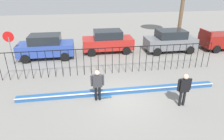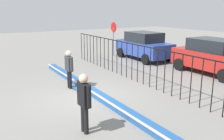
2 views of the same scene
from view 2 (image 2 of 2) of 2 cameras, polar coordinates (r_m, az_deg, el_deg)
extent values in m
plane|color=gray|center=(10.20, -6.56, -5.93)|extent=(60.00, 60.00, 0.00)
cube|color=#235699|center=(10.32, -4.47, -4.98)|extent=(11.00, 0.36, 0.22)
cylinder|color=#B2B2B7|center=(10.22, -5.39, -4.55)|extent=(11.00, 0.09, 0.09)
cylinder|color=black|center=(17.42, -7.04, 5.44)|extent=(0.04, 0.04, 1.82)
cylinder|color=black|center=(17.00, -6.40, 5.25)|extent=(0.04, 0.04, 1.82)
cylinder|color=black|center=(16.58, -5.72, 5.04)|extent=(0.04, 0.04, 1.82)
cylinder|color=black|center=(16.16, -5.02, 4.83)|extent=(0.04, 0.04, 1.82)
cylinder|color=black|center=(15.75, -4.27, 4.61)|extent=(0.04, 0.04, 1.82)
cylinder|color=black|center=(15.34, -3.48, 4.37)|extent=(0.04, 0.04, 1.82)
cylinder|color=black|center=(14.93, -2.66, 4.12)|extent=(0.04, 0.04, 1.82)
cylinder|color=black|center=(14.53, -1.78, 3.85)|extent=(0.04, 0.04, 1.82)
cylinder|color=black|center=(14.13, -0.86, 3.57)|extent=(0.04, 0.04, 1.82)
cylinder|color=black|center=(13.73, 0.11, 3.27)|extent=(0.04, 0.04, 1.82)
cylinder|color=black|center=(13.34, 1.15, 2.95)|extent=(0.04, 0.04, 1.82)
cylinder|color=black|center=(12.95, 2.24, 2.61)|extent=(0.04, 0.04, 1.82)
cylinder|color=black|center=(12.57, 3.40, 2.25)|extent=(0.04, 0.04, 1.82)
cylinder|color=black|center=(12.20, 4.63, 1.87)|extent=(0.04, 0.04, 1.82)
cylinder|color=black|center=(11.83, 5.94, 1.46)|extent=(0.04, 0.04, 1.82)
cylinder|color=black|center=(11.47, 7.32, 1.02)|extent=(0.04, 0.04, 1.82)
cylinder|color=black|center=(11.12, 8.80, 0.56)|extent=(0.04, 0.04, 1.82)
cylinder|color=black|center=(10.77, 10.38, 0.07)|extent=(0.04, 0.04, 1.82)
cylinder|color=black|center=(10.44, 12.05, -0.46)|extent=(0.04, 0.04, 1.82)
cylinder|color=black|center=(10.11, 13.84, -1.02)|extent=(0.04, 0.04, 1.82)
cylinder|color=black|center=(9.80, 15.74, -1.62)|extent=(0.04, 0.04, 1.82)
cylinder|color=black|center=(9.50, 17.77, -2.25)|extent=(0.04, 0.04, 1.82)
cylinder|color=black|center=(9.21, 19.93, -2.92)|extent=(0.04, 0.04, 1.82)
cylinder|color=black|center=(8.94, 22.22, -3.63)|extent=(0.04, 0.04, 1.82)
cube|color=black|center=(11.31, 7.46, 5.42)|extent=(14.00, 0.04, 0.04)
cylinder|color=black|center=(11.24, -9.93, -2.06)|extent=(0.13, 0.13, 0.79)
cylinder|color=black|center=(11.07, -9.58, -2.29)|extent=(0.13, 0.13, 0.79)
cube|color=#333338|center=(10.98, -9.91, 1.44)|extent=(0.48, 0.21, 0.65)
sphere|color=beige|center=(10.89, -10.01, 3.78)|extent=(0.26, 0.26, 0.26)
cylinder|color=#333338|center=(11.24, -10.45, 1.88)|extent=(0.10, 0.10, 0.58)
cylinder|color=#333338|center=(10.70, -9.35, 1.33)|extent=(0.10, 0.10, 0.58)
cube|color=#26598C|center=(11.00, -8.38, -4.15)|extent=(0.80, 0.20, 0.02)
cylinder|color=silver|center=(10.80, -7.45, -4.66)|extent=(0.05, 0.03, 0.05)
cylinder|color=silver|center=(10.75, -8.19, -4.78)|extent=(0.05, 0.03, 0.05)
cylinder|color=silver|center=(11.27, -8.55, -3.89)|extent=(0.05, 0.03, 0.05)
cylinder|color=silver|center=(11.22, -9.26, -4.01)|extent=(0.05, 0.03, 0.05)
cylinder|color=black|center=(7.26, -6.63, -10.95)|extent=(0.13, 0.13, 0.81)
cylinder|color=black|center=(7.10, -5.98, -11.53)|extent=(0.13, 0.13, 0.81)
cube|color=black|center=(6.90, -6.47, -5.70)|extent=(0.49, 0.21, 0.67)
sphere|color=beige|center=(6.76, -6.58, -1.99)|extent=(0.26, 0.26, 0.26)
cylinder|color=black|center=(7.15, -7.47, -4.74)|extent=(0.11, 0.11, 0.60)
cylinder|color=black|center=(6.64, -5.41, -6.17)|extent=(0.11, 0.11, 0.60)
cube|color=#2D479E|center=(17.42, 7.30, 5.03)|extent=(4.30, 1.90, 0.90)
cube|color=#1E2328|center=(17.31, 7.38, 7.58)|extent=(2.37, 1.71, 0.66)
cylinder|color=black|center=(17.02, 12.81, 3.05)|extent=(0.68, 0.22, 0.68)
cylinder|color=black|center=(15.79, 7.79, 2.44)|extent=(0.68, 0.22, 0.68)
cylinder|color=black|center=(19.20, 6.81, 4.51)|extent=(0.68, 0.22, 0.68)
cylinder|color=black|center=(18.12, 2.02, 4.04)|extent=(0.68, 0.22, 0.68)
cube|color=#B2231E|center=(14.43, 22.10, 2.28)|extent=(4.30, 1.90, 0.90)
cube|color=#1E2328|center=(14.31, 22.39, 5.34)|extent=(2.37, 1.71, 0.66)
cylinder|color=black|center=(12.94, 24.47, -1.25)|extent=(0.68, 0.22, 0.68)
cylinder|color=black|center=(16.13, 19.91, 1.98)|extent=(0.68, 0.22, 0.68)
cylinder|color=black|center=(14.73, 15.19, 1.25)|extent=(0.68, 0.22, 0.68)
cylinder|color=slate|center=(18.61, 0.31, 6.52)|extent=(0.07, 0.07, 2.10)
cylinder|color=red|center=(18.51, 0.37, 9.81)|extent=(0.76, 0.02, 0.76)
camera|label=1|loc=(12.01, -59.17, 18.37)|focal=31.63mm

